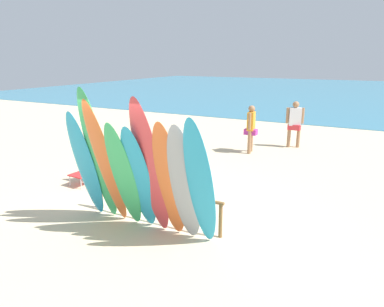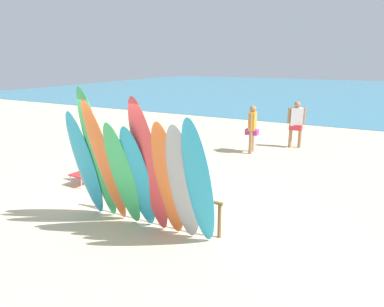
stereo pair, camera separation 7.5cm
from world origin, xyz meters
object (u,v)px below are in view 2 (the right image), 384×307
(surfboard_red_5, at_px, (149,169))
(surfboard_grey_7, at_px, (183,185))
(surfboard_green_1, at_px, (98,157))
(surfboard_green_3, at_px, (123,177))
(surfboard_teal_4, at_px, (138,179))
(beachgoer_midbeach, at_px, (296,121))
(surfboard_orange_2, at_px, (105,164))
(beachgoer_strolling, at_px, (252,126))
(surfboard_teal_0, at_px, (85,165))
(surfboard_orange_6, at_px, (168,182))
(surfboard_rack, at_px, (154,196))
(beach_chair_red, at_px, (87,168))
(surfboard_teal_8, at_px, (199,185))

(surfboard_red_5, bearing_deg, surfboard_grey_7, 6.98)
(surfboard_green_1, bearing_deg, surfboard_green_3, -9.18)
(surfboard_teal_4, xyz_separation_m, beachgoer_midbeach, (1.04, 8.11, -0.09))
(surfboard_green_1, bearing_deg, surfboard_grey_7, -2.22)
(surfboard_orange_2, relative_size, beachgoer_strolling, 1.61)
(surfboard_red_5, height_order, surfboard_grey_7, surfboard_red_5)
(surfboard_teal_0, xyz_separation_m, beachgoer_strolling, (1.21, 6.60, -0.18))
(surfboard_orange_2, height_order, surfboard_orange_6, surfboard_orange_2)
(surfboard_rack, relative_size, surfboard_orange_6, 1.27)
(surfboard_teal_0, xyz_separation_m, beach_chair_red, (-1.55, 1.53, -0.71))
(surfboard_teal_4, distance_m, surfboard_grey_7, 0.94)
(surfboard_rack, relative_size, surfboard_teal_0, 1.27)
(surfboard_teal_0, distance_m, surfboard_red_5, 1.62)
(surfboard_green_3, bearing_deg, surfboard_green_1, 167.34)
(surfboard_teal_4, distance_m, beach_chair_red, 3.35)
(surfboard_rack, xyz_separation_m, surfboard_green_1, (-0.93, -0.53, 0.82))
(surfboard_teal_0, distance_m, surfboard_teal_4, 1.34)
(surfboard_orange_2, height_order, surfboard_teal_8, surfboard_orange_2)
(surfboard_orange_6, height_order, surfboard_grey_7, surfboard_orange_6)
(surfboard_green_3, height_order, beachgoer_midbeach, surfboard_green_3)
(surfboard_teal_0, relative_size, surfboard_grey_7, 1.01)
(beachgoer_midbeach, bearing_deg, beachgoer_strolling, -150.40)
(surfboard_teal_0, relative_size, surfboard_green_3, 1.01)
(surfboard_orange_6, relative_size, beachgoer_strolling, 1.41)
(surfboard_teal_4, height_order, surfboard_teal_8, surfboard_teal_8)
(surfboard_orange_2, xyz_separation_m, surfboard_teal_4, (0.72, 0.06, -0.21))
(surfboard_teal_4, height_order, surfboard_grey_7, surfboard_grey_7)
(surfboard_teal_0, bearing_deg, surfboard_rack, 25.13)
(surfboard_green_1, xyz_separation_m, beachgoer_midbeach, (2.00, 8.09, -0.39))
(surfboard_teal_0, relative_size, surfboard_orange_2, 0.88)
(surfboard_red_5, height_order, beachgoer_strolling, surfboard_red_5)
(beachgoer_midbeach, bearing_deg, surfboard_red_5, -117.53)
(surfboard_orange_6, bearing_deg, beachgoer_strolling, 93.48)
(surfboard_teal_8, relative_size, beach_chair_red, 3.10)
(surfboard_rack, bearing_deg, surfboard_grey_7, -29.13)
(beachgoer_midbeach, bearing_deg, surfboard_teal_4, -119.44)
(surfboard_orange_2, height_order, surfboard_red_5, surfboard_red_5)
(surfboard_green_3, distance_m, surfboard_grey_7, 1.24)
(surfboard_rack, xyz_separation_m, beachgoer_strolling, (-0.09, 6.09, 0.40))
(surfboard_green_3, xyz_separation_m, beachgoer_strolling, (0.17, 6.71, -0.14))
(surfboard_orange_2, xyz_separation_m, beachgoer_midbeach, (1.75, 8.17, -0.30))
(surfboard_teal_0, height_order, surfboard_green_3, surfboard_teal_0)
(surfboard_teal_8, relative_size, beachgoer_strolling, 1.51)
(surfboard_teal_0, bearing_deg, beachgoer_midbeach, 77.61)
(surfboard_orange_2, height_order, beachgoer_strolling, surfboard_orange_2)
(beachgoer_strolling, xyz_separation_m, beach_chair_red, (-2.76, -5.06, -0.53))
(surfboard_orange_6, bearing_deg, surfboard_red_5, -175.27)
(surfboard_teal_8, distance_m, beachgoer_strolling, 6.83)
(surfboard_green_1, xyz_separation_m, surfboard_grey_7, (1.90, -0.01, -0.25))
(surfboard_teal_0, relative_size, beachgoer_strolling, 1.41)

